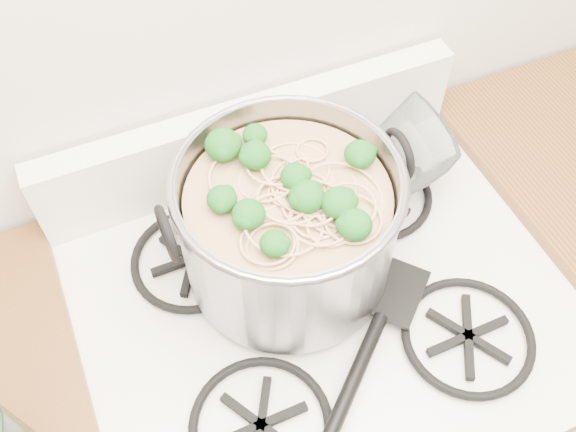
{
  "coord_description": "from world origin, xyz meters",
  "views": [
    {
      "loc": [
        -0.25,
        0.83,
        1.81
      ],
      "look_at": [
        -0.03,
        1.34,
        1.05
      ],
      "focal_mm": 40.0,
      "sensor_mm": 36.0,
      "label": 1
    }
  ],
  "objects_px": {
    "glass_bowl": "(354,156)",
    "gas_range": "(315,405)",
    "stock_pot": "(288,225)",
    "spatula": "(393,288)"
  },
  "relations": [
    {
      "from": "glass_bowl",
      "to": "gas_range",
      "type": "bearing_deg",
      "value": -125.63
    },
    {
      "from": "stock_pot",
      "to": "glass_bowl",
      "type": "distance_m",
      "value": 0.26
    },
    {
      "from": "spatula",
      "to": "glass_bowl",
      "type": "distance_m",
      "value": 0.27
    },
    {
      "from": "stock_pot",
      "to": "spatula",
      "type": "height_order",
      "value": "stock_pot"
    },
    {
      "from": "stock_pot",
      "to": "glass_bowl",
      "type": "bearing_deg",
      "value": 37.88
    },
    {
      "from": "gas_range",
      "to": "spatula",
      "type": "bearing_deg",
      "value": -20.69
    },
    {
      "from": "gas_range",
      "to": "glass_bowl",
      "type": "relative_size",
      "value": 7.41
    },
    {
      "from": "gas_range",
      "to": "glass_bowl",
      "type": "height_order",
      "value": "glass_bowl"
    },
    {
      "from": "stock_pot",
      "to": "glass_bowl",
      "type": "relative_size",
      "value": 2.9
    },
    {
      "from": "gas_range",
      "to": "glass_bowl",
      "type": "xyz_separation_m",
      "value": [
        0.16,
        0.23,
        0.5
      ]
    }
  ]
}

